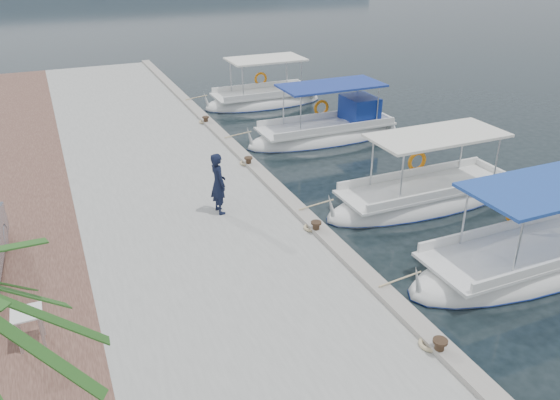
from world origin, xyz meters
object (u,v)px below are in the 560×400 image
object	(u,v)px
fishing_caique_e	(263,102)
fishing_caique_d	(328,134)
fishing_caique_c	(425,200)
fisherman	(218,183)
fishing_caique_b	(533,262)

from	to	relation	value
fishing_caique_e	fishing_caique_d	bearing A→B (deg)	-84.90
fishing_caique_c	fishing_caique_d	bearing A→B (deg)	89.12
fishing_caique_d	fishing_caique_e	bearing A→B (deg)	95.10
fishing_caique_c	fisherman	size ratio (longest dim) A/B	3.94
fishing_caique_c	fishing_caique_e	size ratio (longest dim) A/B	1.14
fishing_caique_b	fisherman	xyz separation A→B (m)	(-6.55, 5.07, 1.25)
fishing_caique_b	fishing_caique_c	xyz separation A→B (m)	(-0.25, 4.04, 0.00)
fishing_caique_b	fishing_caique_e	distance (m)	16.41
fishing_caique_d	fishing_caique_e	distance (m)	5.82
fisherman	fishing_caique_b	bearing A→B (deg)	-132.86
fisherman	fishing_caique_e	bearing A→B (deg)	-32.59
fishing_caique_e	fishing_caique_b	bearing A→B (deg)	-87.68
fishing_caique_b	fisherman	size ratio (longest dim) A/B	4.22
fishing_caique_e	fisherman	bearing A→B (deg)	-117.44
fishing_caique_b	fishing_caique_d	xyz separation A→B (m)	(-0.15, 10.60, 0.07)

